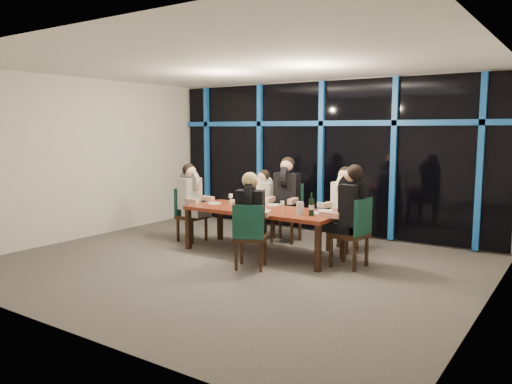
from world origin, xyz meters
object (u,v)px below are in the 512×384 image
Objects in this scene: diner_far_mid at (286,187)px; diner_end_right at (350,201)px; chair_far_right at (345,218)px; diner_far_right at (344,196)px; chair_end_left at (188,211)px; chair_near_mid at (250,233)px; chair_far_mid at (288,209)px; chair_end_right at (355,229)px; wine_bottle at (311,207)px; diner_end_left at (191,191)px; diner_near_mid at (251,206)px; dining_table at (263,213)px; chair_far_left at (265,212)px; diner_far_left at (262,194)px; water_pitcher at (300,208)px.

diner_far_mid is 1.01× the size of diner_end_right.
diner_far_right is at bearing -90.00° from chair_far_right.
diner_far_right is (2.68, 0.88, 0.39)m from chair_end_left.
chair_near_mid is (-0.66, -1.91, 0.00)m from chair_far_right.
diner_far_mid is at bearing -115.23° from diner_end_right.
chair_far_mid is 2.03m from chair_end_right.
chair_near_mid is 1.03m from wine_bottle.
diner_end_left is 2.11m from diner_near_mid.
wine_bottle reaches higher than dining_table.
diner_far_mid reaches higher than chair_far_left.
diner_far_mid is 1.08× the size of diner_far_right.
diner_far_right is at bearing 19.84° from chair_far_left.
diner_near_mid is at bearing -36.76° from diner_far_left.
wine_bottle is at bearing -156.13° from diner_near_mid.
diner_near_mid reaches higher than chair_far_mid.
chair_far_left is 0.91× the size of chair_far_right.
diner_end_right is (-0.09, 0.01, 0.41)m from chair_end_right.
chair_far_mid is at bearing -52.36° from chair_end_left.
diner_end_right is (1.65, -0.93, -0.01)m from diner_far_mid.
diner_near_mid is (0.97, -1.88, 0.44)m from chair_far_left.
chair_end_right is at bearing -165.31° from chair_near_mid.
chair_far_left is 1.46m from diner_end_left.
dining_table is 2.74× the size of diner_end_left.
diner_end_right is (0.49, -0.95, 0.45)m from chair_far_right.
chair_end_right is (0.58, -0.96, 0.04)m from chair_far_right.
diner_far_right is 1.00m from diner_end_right.
diner_far_right reaches higher than chair_end_right.
diner_far_left is 0.55m from diner_far_mid.
chair_end_left is at bearing 90.00° from diner_end_left.
chair_end_right is at bearing 90.00° from diner_end_right.
chair_far_left is 2.04m from wine_bottle.
chair_near_mid is 0.96× the size of diner_end_right.
chair_far_left is at bearing -109.99° from chair_end_right.
chair_far_mid reaches higher than chair_near_mid.
diner_far_left is at bearing -84.32° from chair_near_mid.
diner_far_left reaches higher than chair_end_right.
chair_far_right is 0.95× the size of diner_far_mid.
diner_end_left is (-0.92, -0.94, 0.08)m from diner_far_left.
dining_table is 2.48× the size of chair_end_right.
diner_far_left is at bearing -174.90° from chair_far_right.
diner_end_right is at bearing -163.04° from chair_near_mid.
chair_far_mid reaches higher than dining_table.
chair_near_mid is 0.95× the size of diner_far_mid.
chair_far_mid is at bearing -117.31° from diner_end_right.
dining_table is 0.80m from water_pitcher.
chair_far_right is 1.71m from diner_far_left.
chair_near_mid is 0.40m from diner_near_mid.
chair_far_mid is 1.11× the size of diner_near_mid.
chair_end_left is 2.25m from chair_near_mid.
diner_end_left is 2.37m from water_pitcher.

